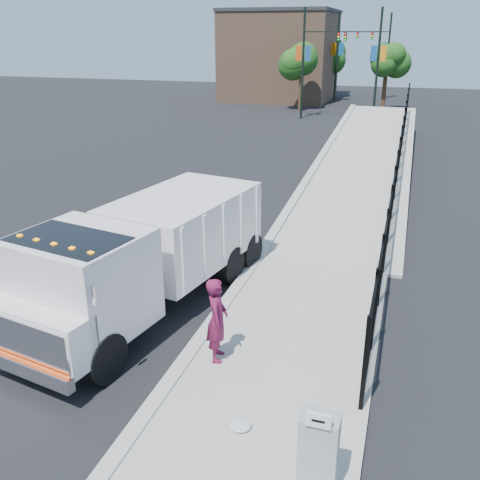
% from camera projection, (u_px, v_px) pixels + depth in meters
% --- Properties ---
extents(ground, '(120.00, 120.00, 0.00)m').
position_uv_depth(ground, '(211.00, 327.00, 12.23)').
color(ground, black).
rests_on(ground, ground).
extents(sidewalk, '(3.55, 12.00, 0.12)m').
position_uv_depth(sidewalk, '(271.00, 394.00, 9.90)').
color(sidewalk, '#9E998E').
rests_on(sidewalk, ground).
extents(curb, '(0.30, 12.00, 0.16)m').
position_uv_depth(curb, '(176.00, 374.00, 10.43)').
color(curb, '#ADAAA3').
rests_on(curb, ground).
extents(ramp, '(3.95, 24.06, 3.19)m').
position_uv_depth(ramp, '(367.00, 171.00, 25.85)').
color(ramp, '#9E998E').
rests_on(ramp, ground).
extents(iron_fence, '(0.10, 28.00, 1.80)m').
position_uv_depth(iron_fence, '(397.00, 175.00, 21.57)').
color(iron_fence, black).
rests_on(iron_fence, ground).
extents(truck, '(3.82, 8.01, 2.63)m').
position_uv_depth(truck, '(143.00, 253.00, 12.49)').
color(truck, black).
rests_on(truck, ground).
extents(worker, '(0.57, 0.73, 1.77)m').
position_uv_depth(worker, '(217.00, 320.00, 10.56)').
color(worker, maroon).
rests_on(worker, sidewalk).
extents(utility_cabinet, '(0.55, 0.40, 1.25)m').
position_uv_depth(utility_cabinet, '(318.00, 452.00, 7.59)').
color(utility_cabinet, gray).
rests_on(utility_cabinet, sidewalk).
extents(arrow_sign, '(0.35, 0.04, 0.22)m').
position_uv_depth(arrow_sign, '(318.00, 420.00, 7.13)').
color(arrow_sign, white).
rests_on(arrow_sign, utility_cabinet).
extents(debris, '(0.37, 0.37, 0.09)m').
position_uv_depth(debris, '(241.00, 425.00, 8.95)').
color(debris, silver).
rests_on(debris, sidewalk).
extents(light_pole_0, '(3.77, 0.22, 8.00)m').
position_uv_depth(light_pole_0, '(307.00, 59.00, 40.00)').
color(light_pole_0, black).
rests_on(light_pole_0, ground).
extents(light_pole_1, '(3.78, 0.22, 8.00)m').
position_uv_depth(light_pole_1, '(374.00, 59.00, 39.94)').
color(light_pole_1, black).
rests_on(light_pole_1, ground).
extents(light_pole_2, '(3.78, 0.22, 8.00)m').
position_uv_depth(light_pole_2, '(340.00, 54.00, 49.39)').
color(light_pole_2, black).
rests_on(light_pole_2, ground).
extents(light_pole_3, '(3.78, 0.22, 8.00)m').
position_uv_depth(light_pole_3, '(385.00, 53.00, 51.87)').
color(light_pole_3, black).
rests_on(light_pole_3, ground).
extents(tree_0, '(2.72, 2.72, 5.36)m').
position_uv_depth(tree_0, '(302.00, 62.00, 44.13)').
color(tree_0, '#382314').
rests_on(tree_0, ground).
extents(tree_1, '(2.19, 2.19, 5.10)m').
position_uv_depth(tree_1, '(387.00, 63.00, 44.37)').
color(tree_1, '#382314').
rests_on(tree_1, ground).
extents(tree_2, '(3.27, 3.27, 5.63)m').
position_uv_depth(tree_2, '(329.00, 56.00, 53.95)').
color(tree_2, '#382314').
rests_on(tree_2, ground).
extents(building, '(10.00, 10.00, 8.00)m').
position_uv_depth(building, '(281.00, 57.00, 52.38)').
color(building, '#8C664C').
rests_on(building, ground).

